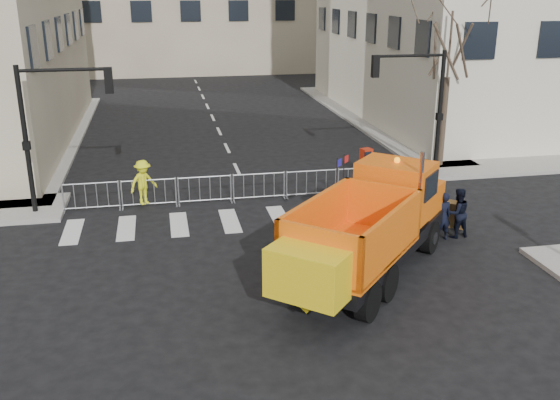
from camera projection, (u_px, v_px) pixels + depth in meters
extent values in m
plane|color=black|center=(293.00, 288.00, 17.30)|extent=(120.00, 120.00, 0.00)
cube|color=gray|center=(248.00, 191.00, 25.16)|extent=(64.00, 5.00, 0.15)
cylinder|color=black|center=(26.00, 143.00, 21.92)|extent=(0.18, 0.18, 5.40)
cylinder|color=black|center=(439.00, 114.00, 26.79)|extent=(0.18, 0.18, 5.40)
cube|color=black|center=(370.00, 246.00, 17.80)|extent=(6.10, 6.46, 0.42)
cylinder|color=black|center=(371.00, 225.00, 20.38)|extent=(0.93, 0.99, 1.03)
cylinder|color=black|center=(430.00, 237.00, 19.43)|extent=(0.93, 0.99, 1.03)
cylinder|color=black|center=(320.00, 266.00, 17.41)|extent=(0.93, 0.99, 1.03)
cylinder|color=black|center=(386.00, 282.00, 16.46)|extent=(0.93, 0.99, 1.03)
cylinder|color=black|center=(299.00, 283.00, 16.42)|extent=(0.93, 0.99, 1.03)
cylinder|color=black|center=(368.00, 301.00, 15.47)|extent=(0.93, 0.99, 1.03)
cube|color=orange|center=(408.00, 196.00, 20.03)|extent=(2.46, 2.43, 0.94)
cube|color=orange|center=(395.00, 189.00, 18.85)|extent=(2.60, 2.55, 1.69)
cylinder|color=silver|center=(420.00, 190.00, 17.70)|extent=(0.13, 0.13, 2.25)
cube|color=orange|center=(353.00, 229.00, 16.42)|extent=(4.49, 4.63, 1.54)
cube|color=yellow|center=(307.00, 275.00, 14.45)|extent=(2.02, 1.95, 1.22)
cube|color=brown|center=(422.00, 209.00, 21.63)|extent=(2.59, 2.40, 1.05)
imported|color=black|center=(442.00, 216.00, 20.32)|extent=(0.60, 0.40, 1.63)
imported|color=black|center=(457.00, 213.00, 20.54)|extent=(0.90, 0.74, 1.69)
imported|color=black|center=(402.00, 201.00, 21.49)|extent=(1.09, 1.00, 1.79)
imported|color=yellow|center=(143.00, 182.00, 23.21)|extent=(1.26, 1.10, 1.70)
cube|color=red|center=(366.00, 161.00, 27.17)|extent=(0.55, 0.52, 1.10)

